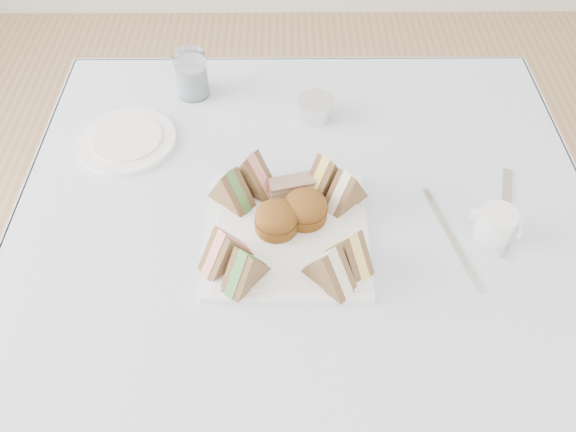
{
  "coord_description": "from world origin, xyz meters",
  "views": [
    {
      "loc": [
        -0.03,
        -0.58,
        1.49
      ],
      "look_at": [
        -0.03,
        -0.0,
        0.8
      ],
      "focal_mm": 35.0,
      "sensor_mm": 36.0,
      "label": 1
    }
  ],
  "objects_px": {
    "serving_plate": "(288,233)",
    "water_glass": "(192,75)",
    "table": "(302,340)",
    "creamer_jug": "(496,224)"
  },
  "relations": [
    {
      "from": "serving_plate",
      "to": "water_glass",
      "type": "height_order",
      "value": "water_glass"
    },
    {
      "from": "table",
      "to": "creamer_jug",
      "type": "relative_size",
      "value": 14.54
    },
    {
      "from": "table",
      "to": "serving_plate",
      "type": "height_order",
      "value": "serving_plate"
    },
    {
      "from": "water_glass",
      "to": "creamer_jug",
      "type": "relative_size",
      "value": 1.56
    },
    {
      "from": "table",
      "to": "serving_plate",
      "type": "xyz_separation_m",
      "value": [
        -0.03,
        -0.0,
        0.38
      ]
    },
    {
      "from": "table",
      "to": "water_glass",
      "type": "bearing_deg",
      "value": 120.51
    },
    {
      "from": "table",
      "to": "water_glass",
      "type": "relative_size",
      "value": 9.34
    },
    {
      "from": "water_glass",
      "to": "serving_plate",
      "type": "bearing_deg",
      "value": -62.94
    },
    {
      "from": "creamer_jug",
      "to": "serving_plate",
      "type": "bearing_deg",
      "value": -161.39
    },
    {
      "from": "serving_plate",
      "to": "table",
      "type": "bearing_deg",
      "value": 1.71
    }
  ]
}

